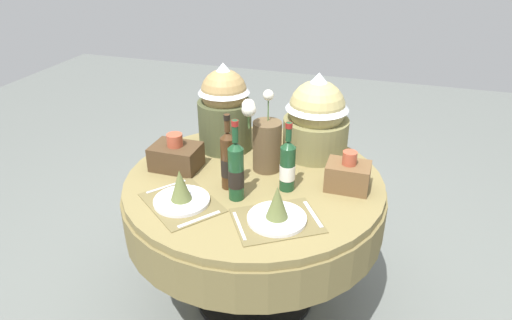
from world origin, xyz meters
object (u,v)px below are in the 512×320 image
object	(u,v)px
dining_table	(254,204)
woven_basket_side_right	(348,175)
place_setting_left	(181,194)
gift_tub_back_right	(317,113)
flower_vase	(265,141)
wine_bottle_centre	(228,160)
wine_bottle_rear	(288,165)
gift_tub_back_left	(224,104)
woven_basket_side_left	(176,156)
place_setting_right	(277,211)
wine_bottle_right	(236,170)

from	to	relation	value
dining_table	woven_basket_side_right	distance (m)	0.48
place_setting_left	gift_tub_back_right	distance (m)	0.80
flower_vase	gift_tub_back_right	world-z (taller)	gift_tub_back_right
flower_vase	wine_bottle_centre	xyz separation A→B (m)	(-0.11, -0.21, -0.02)
wine_bottle_rear	woven_basket_side_right	size ratio (longest dim) A/B	1.69
flower_vase	place_setting_left	bearing A→B (deg)	-122.56
gift_tub_back_left	woven_basket_side_left	size ratio (longest dim) A/B	2.01
place_setting_right	wine_bottle_rear	bearing A→B (deg)	95.17
gift_tub_back_left	gift_tub_back_right	distance (m)	0.47
dining_table	gift_tub_back_left	distance (m)	0.53
flower_vase	wine_bottle_centre	distance (m)	0.24
wine_bottle_rear	wine_bottle_right	bearing A→B (deg)	-143.58
flower_vase	woven_basket_side_right	distance (m)	0.42
place_setting_left	flower_vase	xyz separation A→B (m)	(0.25, 0.40, 0.11)
dining_table	wine_bottle_right	distance (m)	0.34
place_setting_right	gift_tub_back_right	world-z (taller)	gift_tub_back_right
place_setting_left	wine_bottle_right	xyz separation A→B (m)	(0.21, 0.11, 0.09)
place_setting_left	gift_tub_back_right	world-z (taller)	gift_tub_back_right
gift_tub_back_left	dining_table	bearing A→B (deg)	-47.79
dining_table	gift_tub_back_right	bearing A→B (deg)	57.51
place_setting_right	wine_bottle_rear	world-z (taller)	wine_bottle_rear
gift_tub_back_left	woven_basket_side_right	size ratio (longest dim) A/B	2.40
wine_bottle_right	woven_basket_side_right	xyz separation A→B (m)	(0.45, 0.23, -0.07)
wine_bottle_rear	gift_tub_back_right	world-z (taller)	gift_tub_back_right
place_setting_right	woven_basket_side_right	size ratio (longest dim) A/B	2.23
wine_bottle_right	flower_vase	bearing A→B (deg)	81.38
place_setting_left	gift_tub_back_left	bearing A→B (deg)	91.61
dining_table	gift_tub_back_left	world-z (taller)	gift_tub_back_left
place_setting_right	wine_bottle_right	xyz separation A→B (m)	(-0.21, 0.11, 0.09)
wine_bottle_centre	gift_tub_back_right	bearing A→B (deg)	56.28
wine_bottle_right	wine_bottle_centre	bearing A→B (deg)	129.44
dining_table	wine_bottle_centre	bearing A→B (deg)	-127.34
flower_vase	wine_bottle_right	size ratio (longest dim) A/B	1.08
place_setting_left	wine_bottle_rear	xyz separation A→B (m)	(0.40, 0.25, 0.07)
place_setting_left	wine_bottle_centre	size ratio (longest dim) A/B	1.21
flower_vase	wine_bottle_rear	bearing A→B (deg)	-45.07
place_setting_left	flower_vase	distance (m)	0.48
woven_basket_side_right	wine_bottle_centre	bearing A→B (deg)	-163.69
dining_table	place_setting_right	xyz separation A→B (m)	(0.19, -0.30, 0.19)
place_setting_right	woven_basket_side_left	world-z (taller)	woven_basket_side_left
gift_tub_back_left	woven_basket_side_right	world-z (taller)	gift_tub_back_left
place_setting_left	wine_bottle_right	size ratio (longest dim) A/B	1.17
woven_basket_side_left	wine_bottle_centre	bearing A→B (deg)	-16.98
wine_bottle_centre	gift_tub_back_left	xyz separation A→B (m)	(-0.16, 0.38, 0.11)
wine_bottle_right	wine_bottle_rear	size ratio (longest dim) A/B	1.13
wine_bottle_centre	wine_bottle_rear	distance (m)	0.26
place_setting_right	wine_bottle_centre	size ratio (longest dim) A/B	1.21
wine_bottle_right	gift_tub_back_right	distance (m)	0.59
dining_table	place_setting_left	size ratio (longest dim) A/B	2.88
wine_bottle_right	gift_tub_back_right	world-z (taller)	gift_tub_back_right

